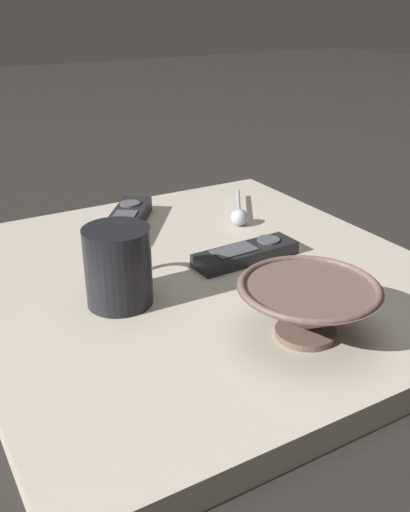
% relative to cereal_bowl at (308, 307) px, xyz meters
% --- Properties ---
extents(ground_plane, '(6.00, 6.00, 0.00)m').
position_rel_cereal_bowl_xyz_m(ground_plane, '(0.02, -0.20, -0.07)').
color(ground_plane, black).
extents(table, '(0.62, 0.66, 0.04)m').
position_rel_cereal_bowl_xyz_m(table, '(0.02, -0.20, -0.06)').
color(table, '#B7AD99').
rests_on(table, ground).
extents(cereal_bowl, '(0.16, 0.16, 0.07)m').
position_rel_cereal_bowl_xyz_m(cereal_bowl, '(0.00, 0.00, 0.00)').
color(cereal_bowl, brown).
rests_on(cereal_bowl, table).
extents(coffee_mug, '(0.08, 0.12, 0.10)m').
position_rel_cereal_bowl_xyz_m(coffee_mug, '(0.15, -0.18, 0.01)').
color(coffee_mug, black).
rests_on(coffee_mug, table).
extents(teaspoon, '(0.09, 0.14, 0.03)m').
position_rel_cereal_bowl_xyz_m(teaspoon, '(-0.13, -0.33, -0.02)').
color(teaspoon, '#A3A5B2').
rests_on(teaspoon, table).
extents(tv_remote_near, '(0.15, 0.18, 0.03)m').
position_rel_cereal_bowl_xyz_m(tv_remote_near, '(0.05, -0.41, -0.02)').
color(tv_remote_near, black).
rests_on(tv_remote_near, table).
extents(tv_remote_far, '(0.16, 0.05, 0.02)m').
position_rel_cereal_bowl_xyz_m(tv_remote_far, '(-0.05, -0.21, -0.03)').
color(tv_remote_far, black).
rests_on(tv_remote_far, table).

